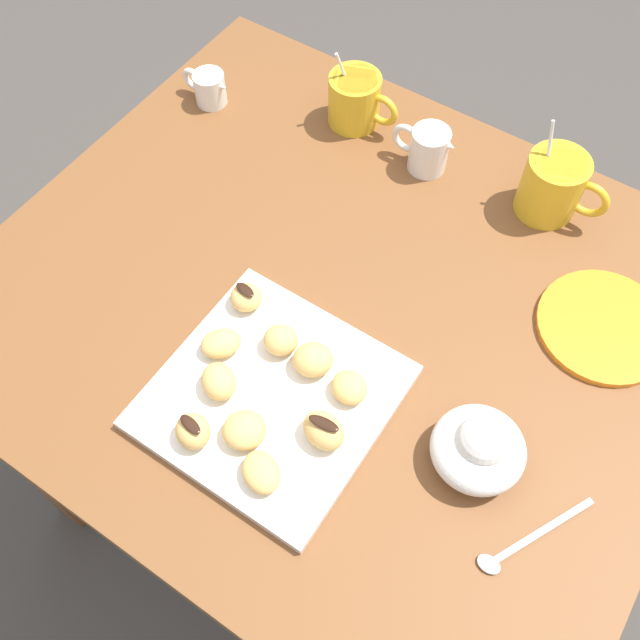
# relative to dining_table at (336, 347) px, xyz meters

# --- Properties ---
(ground_plane) EXTENTS (8.00, 8.00, 0.00)m
(ground_plane) POSITION_rel_dining_table_xyz_m (0.00, 0.00, -0.62)
(ground_plane) COLOR #423D38
(dining_table) EXTENTS (0.98, 0.85, 0.75)m
(dining_table) POSITION_rel_dining_table_xyz_m (0.00, 0.00, 0.00)
(dining_table) COLOR brown
(dining_table) RESTS_ON ground_plane
(pastry_plate_square) EXTENTS (0.28, 0.28, 0.02)m
(pastry_plate_square) POSITION_rel_dining_table_xyz_m (0.01, -0.18, 0.15)
(pastry_plate_square) COLOR silver
(pastry_plate_square) RESTS_ON dining_table
(coffee_mug_mustard_left) EXTENTS (0.12, 0.08, 0.13)m
(coffee_mug_mustard_left) POSITION_rel_dining_table_xyz_m (-0.17, 0.31, 0.18)
(coffee_mug_mustard_left) COLOR gold
(coffee_mug_mustard_left) RESTS_ON dining_table
(coffee_mug_mustard_right) EXTENTS (0.13, 0.09, 0.15)m
(coffee_mug_mustard_right) POSITION_rel_dining_table_xyz_m (0.17, 0.31, 0.19)
(coffee_mug_mustard_right) COLOR gold
(coffee_mug_mustard_right) RESTS_ON dining_table
(cream_pitcher_white) EXTENTS (0.10, 0.06, 0.07)m
(cream_pitcher_white) POSITION_rel_dining_table_xyz_m (-0.02, 0.29, 0.18)
(cream_pitcher_white) COLOR silver
(cream_pitcher_white) RESTS_ON dining_table
(ice_cream_bowl) EXTENTS (0.12, 0.12, 0.09)m
(ice_cream_bowl) POSITION_rel_dining_table_xyz_m (0.27, -0.10, 0.17)
(ice_cream_bowl) COLOR silver
(ice_cream_bowl) RESTS_ON dining_table
(chocolate_sauce_pitcher) EXTENTS (0.09, 0.05, 0.06)m
(chocolate_sauce_pitcher) POSITION_rel_dining_table_xyz_m (-0.39, 0.22, 0.17)
(chocolate_sauce_pitcher) COLOR silver
(chocolate_sauce_pitcher) RESTS_ON dining_table
(saucer_orange_left) EXTENTS (0.18, 0.18, 0.01)m
(saucer_orange_left) POSITION_rel_dining_table_xyz_m (0.33, 0.16, 0.14)
(saucer_orange_left) COLOR orange
(saucer_orange_left) RESTS_ON dining_table
(loose_spoon_near_saucer) EXTENTS (0.09, 0.15, 0.01)m
(loose_spoon_near_saucer) POSITION_rel_dining_table_xyz_m (0.36, -0.17, 0.14)
(loose_spoon_near_saucer) COLOR silver
(loose_spoon_near_saucer) RESTS_ON dining_table
(beignet_0) EXTENTS (0.07, 0.07, 0.04)m
(beignet_0) POSITION_rel_dining_table_xyz_m (0.04, -0.11, 0.17)
(beignet_0) COLOR #E5B260
(beignet_0) RESTS_ON pastry_plate_square
(beignet_1) EXTENTS (0.07, 0.07, 0.03)m
(beignet_1) POSITION_rel_dining_table_xyz_m (0.02, -0.24, 0.17)
(beignet_1) COLOR #E5B260
(beignet_1) RESTS_ON pastry_plate_square
(beignet_2) EXTENTS (0.05, 0.05, 0.03)m
(beignet_2) POSITION_rel_dining_table_xyz_m (-0.09, -0.08, 0.17)
(beignet_2) COLOR #E5B260
(beignet_2) RESTS_ON pastry_plate_square
(chocolate_drizzle_2) EXTENTS (0.03, 0.02, 0.00)m
(chocolate_drizzle_2) POSITION_rel_dining_table_xyz_m (-0.09, -0.08, 0.19)
(chocolate_drizzle_2) COLOR black
(chocolate_drizzle_2) RESTS_ON beignet_2
(beignet_3) EXTENTS (0.06, 0.05, 0.04)m
(beignet_3) POSITION_rel_dining_table_xyz_m (0.10, -0.19, 0.17)
(beignet_3) COLOR #E5B260
(beignet_3) RESTS_ON pastry_plate_square
(chocolate_drizzle_3) EXTENTS (0.04, 0.02, 0.00)m
(chocolate_drizzle_3) POSITION_rel_dining_table_xyz_m (0.10, -0.19, 0.20)
(chocolate_drizzle_3) COLOR black
(chocolate_drizzle_3) RESTS_ON beignet_3
(beignet_4) EXTENTS (0.07, 0.07, 0.04)m
(beignet_4) POSITION_rel_dining_table_xyz_m (-0.05, -0.21, 0.17)
(beignet_4) COLOR #E5B260
(beignet_4) RESTS_ON pastry_plate_square
(beignet_5) EXTENTS (0.06, 0.05, 0.04)m
(beignet_5) POSITION_rel_dining_table_xyz_m (-0.02, -0.11, 0.17)
(beignet_5) COLOR #E5B260
(beignet_5) RESTS_ON pastry_plate_square
(beignet_6) EXTENTS (0.06, 0.06, 0.04)m
(beignet_6) POSITION_rel_dining_table_xyz_m (-0.03, -0.28, 0.17)
(beignet_6) COLOR #E5B260
(beignet_6) RESTS_ON pastry_plate_square
(chocolate_drizzle_6) EXTENTS (0.04, 0.02, 0.00)m
(chocolate_drizzle_6) POSITION_rel_dining_table_xyz_m (-0.03, -0.28, 0.19)
(chocolate_drizzle_6) COLOR black
(chocolate_drizzle_6) RESTS_ON beignet_6
(beignet_7) EXTENTS (0.07, 0.07, 0.03)m
(beignet_7) POSITION_rel_dining_table_xyz_m (0.07, -0.27, 0.17)
(beignet_7) COLOR #E5B260
(beignet_7) RESTS_ON pastry_plate_square
(beignet_8) EXTENTS (0.07, 0.07, 0.03)m
(beignet_8) POSITION_rel_dining_table_xyz_m (-0.08, -0.16, 0.17)
(beignet_8) COLOR #E5B260
(beignet_8) RESTS_ON pastry_plate_square
(beignet_9) EXTENTS (0.06, 0.06, 0.03)m
(beignet_9) POSITION_rel_dining_table_xyz_m (0.09, -0.12, 0.17)
(beignet_9) COLOR #E5B260
(beignet_9) RESTS_ON pastry_plate_square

